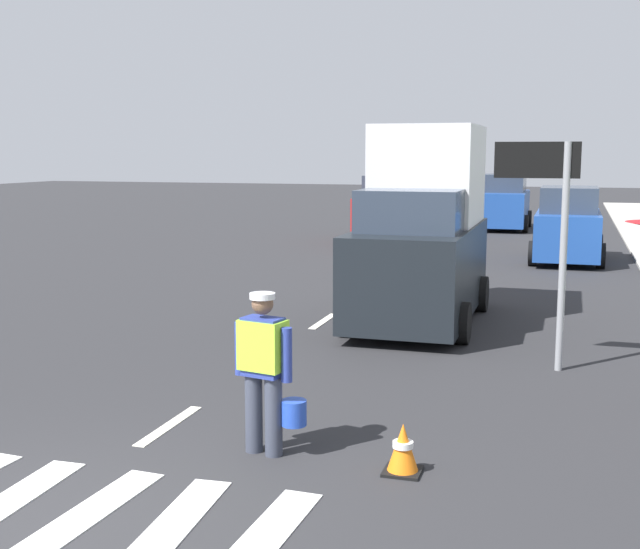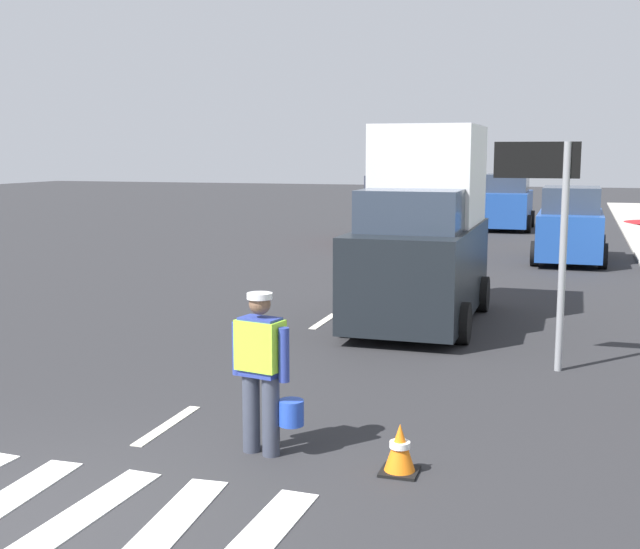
{
  "view_description": "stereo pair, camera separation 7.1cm",
  "coord_description": "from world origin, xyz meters",
  "px_view_note": "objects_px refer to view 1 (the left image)",
  "views": [
    {
      "loc": [
        4.24,
        -5.28,
        3.07
      ],
      "look_at": [
        0.4,
        7.19,
        1.1
      ],
      "focal_mm": 45.94,
      "sensor_mm": 36.0,
      "label": 1
    },
    {
      "loc": [
        4.31,
        -5.26,
        3.07
      ],
      "look_at": [
        0.4,
        7.19,
        1.1
      ],
      "focal_mm": 45.94,
      "sensor_mm": 36.0,
      "label": 2
    }
  ],
  "objects_px": {
    "road_worker": "(266,365)",
    "traffic_cone_near": "(403,449)",
    "car_oncoming_second": "(389,211)",
    "car_outgoing_far": "(503,204)",
    "delivery_truck": "(422,233)",
    "lane_direction_sign": "(548,200)",
    "car_parked_far": "(568,227)",
    "car_oncoming_third": "(438,195)"
  },
  "relations": [
    {
      "from": "traffic_cone_near",
      "to": "delivery_truck",
      "type": "distance_m",
      "value": 7.41
    },
    {
      "from": "road_worker",
      "to": "car_parked_far",
      "type": "xyz_separation_m",
      "value": [
        2.8,
        16.3,
        0.04
      ]
    },
    {
      "from": "traffic_cone_near",
      "to": "car_oncoming_second",
      "type": "relative_size",
      "value": 0.12
    },
    {
      "from": "road_worker",
      "to": "car_parked_far",
      "type": "relative_size",
      "value": 0.44
    },
    {
      "from": "delivery_truck",
      "to": "traffic_cone_near",
      "type": "bearing_deg",
      "value": -81.18
    },
    {
      "from": "car_oncoming_second",
      "to": "car_outgoing_far",
      "type": "xyz_separation_m",
      "value": [
        3.33,
        5.89,
        -0.04
      ]
    },
    {
      "from": "road_worker",
      "to": "car_oncoming_third",
      "type": "bearing_deg",
      "value": 95.84
    },
    {
      "from": "lane_direction_sign",
      "to": "delivery_truck",
      "type": "bearing_deg",
      "value": 128.11
    },
    {
      "from": "traffic_cone_near",
      "to": "car_parked_far",
      "type": "xyz_separation_m",
      "value": [
        1.37,
        16.4,
        0.73
      ]
    },
    {
      "from": "traffic_cone_near",
      "to": "car_oncoming_second",
      "type": "height_order",
      "value": "car_oncoming_second"
    },
    {
      "from": "road_worker",
      "to": "car_outgoing_far",
      "type": "distance_m",
      "value": 25.7
    },
    {
      "from": "lane_direction_sign",
      "to": "traffic_cone_near",
      "type": "bearing_deg",
      "value": -104.53
    },
    {
      "from": "traffic_cone_near",
      "to": "car_parked_far",
      "type": "distance_m",
      "value": 16.47
    },
    {
      "from": "road_worker",
      "to": "traffic_cone_near",
      "type": "distance_m",
      "value": 1.6
    },
    {
      "from": "car_parked_far",
      "to": "car_oncoming_third",
      "type": "distance_m",
      "value": 15.98
    },
    {
      "from": "car_oncoming_second",
      "to": "car_outgoing_far",
      "type": "bearing_deg",
      "value": 60.48
    },
    {
      "from": "delivery_truck",
      "to": "car_parked_far",
      "type": "distance_m",
      "value": 9.55
    },
    {
      "from": "car_parked_far",
      "to": "delivery_truck",
      "type": "bearing_deg",
      "value": -105.11
    },
    {
      "from": "car_oncoming_second",
      "to": "traffic_cone_near",
      "type": "bearing_deg",
      "value": -77.28
    },
    {
      "from": "lane_direction_sign",
      "to": "car_oncoming_second",
      "type": "distance_m",
      "value": 16.6
    },
    {
      "from": "lane_direction_sign",
      "to": "traffic_cone_near",
      "type": "relative_size",
      "value": 6.49
    },
    {
      "from": "road_worker",
      "to": "car_oncoming_second",
      "type": "distance_m",
      "value": 20.04
    },
    {
      "from": "lane_direction_sign",
      "to": "car_outgoing_far",
      "type": "xyz_separation_m",
      "value": [
        -2.28,
        21.45,
        -1.39
      ]
    },
    {
      "from": "road_worker",
      "to": "car_parked_far",
      "type": "distance_m",
      "value": 16.54
    },
    {
      "from": "delivery_truck",
      "to": "car_oncoming_third",
      "type": "relative_size",
      "value": 1.14
    },
    {
      "from": "car_oncoming_second",
      "to": "car_oncoming_third",
      "type": "bearing_deg",
      "value": 90.66
    },
    {
      "from": "road_worker",
      "to": "car_oncoming_third",
      "type": "xyz_separation_m",
      "value": [
        -3.18,
        31.12,
        0.11
      ]
    },
    {
      "from": "lane_direction_sign",
      "to": "car_parked_far",
      "type": "height_order",
      "value": "lane_direction_sign"
    },
    {
      "from": "road_worker",
      "to": "delivery_truck",
      "type": "distance_m",
      "value": 7.14
    },
    {
      "from": "traffic_cone_near",
      "to": "delivery_truck",
      "type": "bearing_deg",
      "value": 98.82
    },
    {
      "from": "traffic_cone_near",
      "to": "car_outgoing_far",
      "type": "height_order",
      "value": "car_outgoing_far"
    },
    {
      "from": "road_worker",
      "to": "lane_direction_sign",
      "type": "height_order",
      "value": "lane_direction_sign"
    },
    {
      "from": "road_worker",
      "to": "car_parked_far",
      "type": "height_order",
      "value": "car_parked_far"
    },
    {
      "from": "lane_direction_sign",
      "to": "road_worker",
      "type": "bearing_deg",
      "value": -121.13
    },
    {
      "from": "car_parked_far",
      "to": "car_oncoming_third",
      "type": "height_order",
      "value": "car_oncoming_third"
    },
    {
      "from": "delivery_truck",
      "to": "car_oncoming_third",
      "type": "xyz_separation_m",
      "value": [
        -3.51,
        24.02,
        -0.57
      ]
    },
    {
      "from": "car_parked_far",
      "to": "lane_direction_sign",
      "type": "bearing_deg",
      "value": -91.14
    },
    {
      "from": "traffic_cone_near",
      "to": "car_oncoming_third",
      "type": "bearing_deg",
      "value": 98.42
    },
    {
      "from": "car_oncoming_second",
      "to": "delivery_truck",
      "type": "bearing_deg",
      "value": -75.13
    },
    {
      "from": "lane_direction_sign",
      "to": "delivery_truck",
      "type": "relative_size",
      "value": 0.7
    },
    {
      "from": "lane_direction_sign",
      "to": "car_oncoming_third",
      "type": "xyz_separation_m",
      "value": [
        -5.75,
        26.87,
        -1.37
      ]
    },
    {
      "from": "car_parked_far",
      "to": "car_oncoming_second",
      "type": "bearing_deg",
      "value": 149.08
    }
  ]
}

